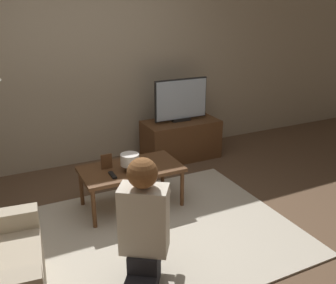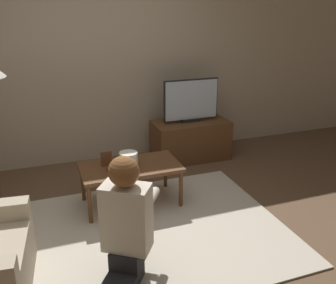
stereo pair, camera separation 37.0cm
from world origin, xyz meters
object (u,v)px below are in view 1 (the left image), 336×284
object	(u,v)px
person_kneeling	(144,221)
tv	(181,100)
table_lamp	(130,161)
coffee_table	(131,171)

from	to	relation	value
person_kneeling	tv	bearing A→B (deg)	-89.96
person_kneeling	table_lamp	distance (m)	1.04
tv	table_lamp	size ratio (longest dim) A/B	4.07
tv	table_lamp	world-z (taller)	tv
coffee_table	table_lamp	world-z (taller)	table_lamp
tv	table_lamp	distance (m)	1.50
coffee_table	person_kneeling	xyz separation A→B (m)	(-0.31, -1.07, 0.12)
person_kneeling	table_lamp	xyz separation A→B (m)	(0.28, 1.01, 0.02)
tv	person_kneeling	size ratio (longest dim) A/B	0.75
tv	person_kneeling	world-z (taller)	tv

